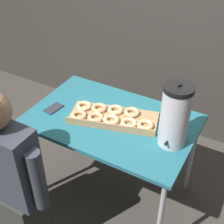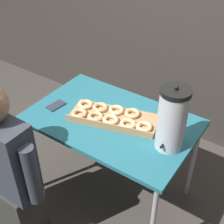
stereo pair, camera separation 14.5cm
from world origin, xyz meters
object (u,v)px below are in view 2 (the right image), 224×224
(cell_phone, at_px, (56,105))
(coffee_urn, at_px, (172,119))
(person_seated, at_px, (8,172))
(donut_box, at_px, (111,116))

(cell_phone, bearing_deg, coffee_urn, 12.54)
(coffee_urn, bearing_deg, cell_phone, -174.95)
(person_seated, bearing_deg, donut_box, -119.18)
(coffee_urn, bearing_deg, person_seated, -142.32)
(donut_box, bearing_deg, cell_phone, 177.67)
(person_seated, bearing_deg, coffee_urn, -142.32)
(coffee_urn, bearing_deg, donut_box, 176.97)
(coffee_urn, xyz_separation_m, cell_phone, (-0.85, -0.08, -0.20))
(cell_phone, relative_size, person_seated, 0.12)
(cell_phone, height_order, person_seated, person_seated)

